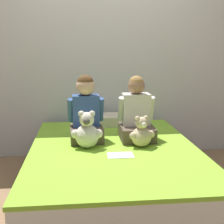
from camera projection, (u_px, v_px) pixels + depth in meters
ground_plane at (114, 193)px, 2.82m from camera, size 14.00×14.00×0.00m
wall_behind_bed at (103, 51)px, 3.66m from camera, size 8.00×0.06×2.50m
bed at (114, 170)px, 2.78m from camera, size 1.46×2.00×0.43m
child_on_left at (86, 112)px, 2.89m from camera, size 0.34×0.33×0.61m
child_on_right at (136, 114)px, 2.95m from camera, size 0.35×0.37×0.60m
teddy_bear_held_by_left_child at (87, 132)px, 2.69m from camera, size 0.27×0.21×0.33m
teddy_bear_held_by_right_child at (141, 134)px, 2.72m from camera, size 0.23×0.17×0.28m
pillow_at_headboard at (106, 120)px, 3.52m from camera, size 0.48×0.30×0.11m
sign_card at (120, 155)px, 2.52m from camera, size 0.21×0.15×0.00m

